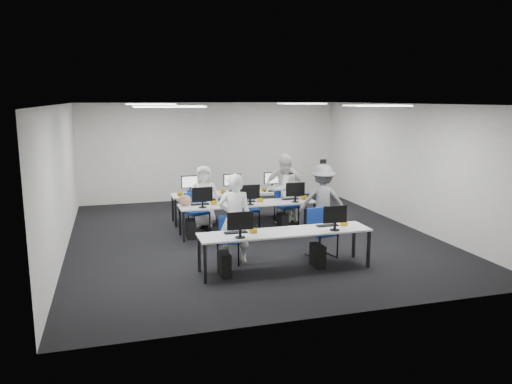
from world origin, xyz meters
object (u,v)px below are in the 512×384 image
object	(u,v)px
chair_2	(197,220)
chair_6	(242,214)
student_0	(235,218)
student_1	(283,190)
photographer	(323,200)
desk_mid	(248,205)
chair_5	(197,215)
desk_front	(285,234)
chair_0	(229,249)
chair_7	(287,210)
chair_3	(250,217)
chair_1	(321,242)
chair_4	(286,213)
student_3	(284,188)
student_2	(204,197)

from	to	relation	value
chair_2	chair_6	xyz separation A→B (m)	(1.20, 0.36, -0.03)
student_0	student_1	size ratio (longest dim) A/B	1.01
photographer	desk_mid	bearing A→B (deg)	-1.48
chair_5	photographer	distance (m)	3.10
chair_6	desk_front	bearing A→B (deg)	-99.88
desk_mid	chair_0	distance (m)	2.16
chair_2	chair_7	distance (m)	2.40
chair_3	student_1	bearing A→B (deg)	24.33
chair_6	student_0	world-z (taller)	student_0
student_0	chair_1	bearing A→B (deg)	-170.32
chair_1	chair_2	xyz separation A→B (m)	(-2.08, 2.54, -0.01)
student_0	student_1	distance (m)	3.29
chair_4	desk_front	bearing A→B (deg)	-124.54
chair_1	student_3	xyz separation A→B (m)	(0.26, 2.99, 0.57)
chair_5	chair_0	bearing A→B (deg)	-79.34
chair_3	student_2	size ratio (longest dim) A/B	0.60
chair_7	chair_5	bearing A→B (deg)	164.43
chair_0	chair_3	distance (m)	2.60
student_2	chair_6	bearing A→B (deg)	4.90
student_0	chair_7	bearing A→B (deg)	-112.28
desk_front	chair_6	bearing A→B (deg)	88.84
desk_front	chair_6	size ratio (longest dim) A/B	3.75
chair_0	chair_4	xyz separation A→B (m)	(2.05, 2.47, 0.02)
chair_0	student_3	size ratio (longest dim) A/B	0.50
chair_3	desk_front	bearing A→B (deg)	-85.47
desk_front	student_3	bearing A→B (deg)	70.99
chair_4	photographer	bearing A→B (deg)	-82.19
chair_4	student_2	xyz separation A→B (m)	(-2.01, 0.36, 0.46)
student_0	chair_6	bearing A→B (deg)	-93.03
chair_4	chair_2	bearing A→B (deg)	167.27
student_0	photographer	size ratio (longest dim) A/B	1.05
desk_mid	student_1	xyz separation A→B (m)	(1.13, 0.75, 0.18)
chair_0	chair_5	distance (m)	2.82
desk_front	chair_3	distance (m)	3.08
chair_2	student_1	distance (m)	2.34
photographer	student_3	bearing A→B (deg)	-56.32
desk_front	student_0	size ratio (longest dim) A/B	1.84
desk_front	desk_mid	xyz separation A→B (m)	(0.00, 2.60, 0.00)
chair_7	student_2	distance (m)	2.16
chair_5	student_3	xyz separation A→B (m)	(2.26, 0.03, 0.57)
chair_4	student_2	world-z (taller)	student_2
chair_0	student_2	xyz separation A→B (m)	(0.04, 2.83, 0.48)
desk_front	student_2	size ratio (longest dim) A/B	2.11
chair_3	chair_4	size ratio (longest dim) A/B	0.97
chair_6	photographer	distance (m)	2.18
desk_front	photographer	bearing A→B (deg)	51.08
chair_1	chair_7	world-z (taller)	chair_1
chair_3	chair_2	bearing A→B (deg)	-173.35
chair_2	chair_4	xyz separation A→B (m)	(2.27, 0.07, 0.00)
chair_4	chair_7	bearing A→B (deg)	54.30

